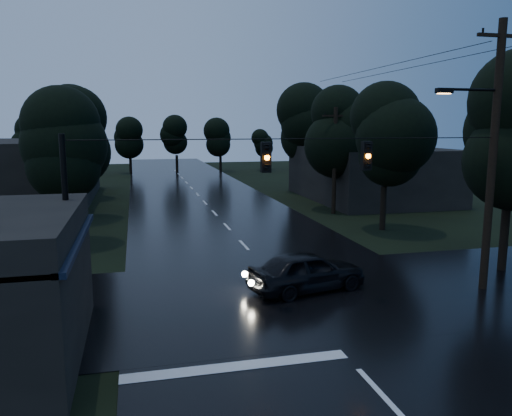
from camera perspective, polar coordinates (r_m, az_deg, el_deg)
name	(u,v)px	position (r m, az deg, el deg)	size (l,w,h in m)	color
main_road	(215,213)	(35.90, -4.77, -0.62)	(12.00, 120.00, 0.02)	black
cross_street	(290,295)	(18.84, 3.88, -9.94)	(60.00, 9.00, 0.02)	black
building_far_right	(369,173)	(43.69, 12.83, 3.88)	(10.00, 14.00, 4.40)	black
building_far_left	(30,171)	(45.91, -24.43, 3.91)	(10.00, 16.00, 5.00)	black
utility_pole_main	(491,152)	(20.47, 25.27, 5.78)	(3.50, 0.30, 10.00)	black
utility_pole_far	(335,159)	(35.75, 8.98, 5.52)	(2.00, 0.30, 7.50)	black
anchor_pole_left	(68,232)	(16.40, -20.73, -2.59)	(0.18, 0.18, 6.00)	black
span_signals	(316,155)	(17.03, 6.90, 6.01)	(15.00, 0.37, 1.12)	black
tree_left_a	(61,145)	(27.20, -21.38, 6.68)	(3.92, 3.92, 8.26)	black
tree_left_b	(68,135)	(35.20, -20.68, 7.81)	(4.20, 4.20, 8.85)	black
tree_left_c	(75,128)	(45.19, -19.95, 8.55)	(4.48, 4.48, 9.44)	black
tree_right_a	(386,136)	(30.55, 14.64, 7.96)	(4.20, 4.20, 8.85)	black
tree_right_b	(341,129)	(38.02, 9.73, 8.92)	(4.48, 4.48, 9.44)	black
tree_right_c	(305,124)	(47.57, 5.60, 9.53)	(4.76, 4.76, 10.03)	black
car	(307,271)	(19.19, 5.85, -7.17)	(1.83, 4.56, 1.55)	black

